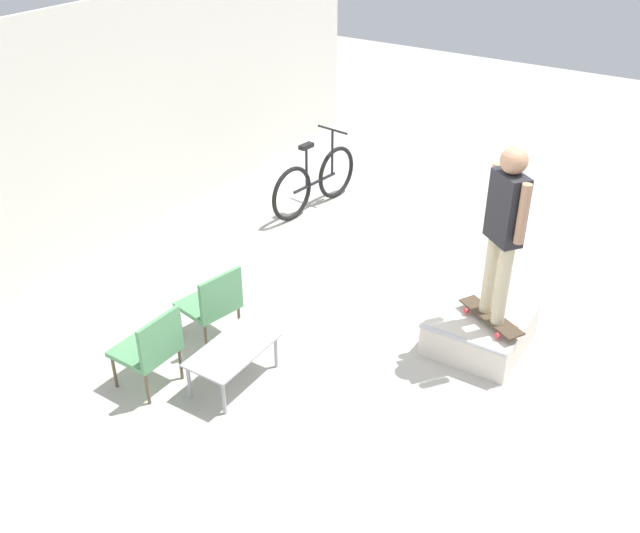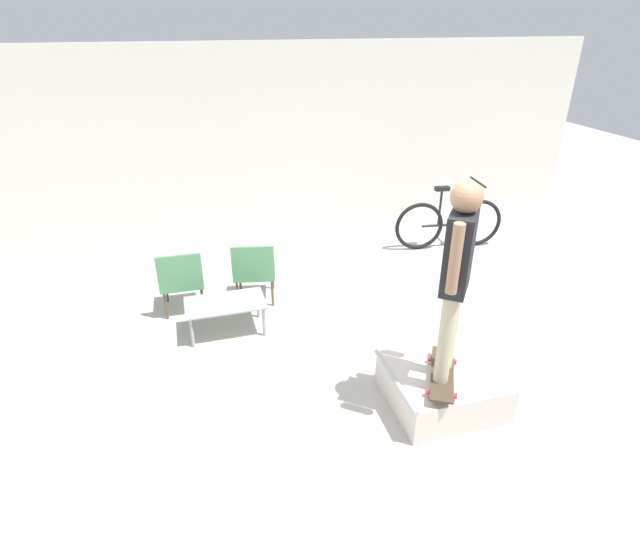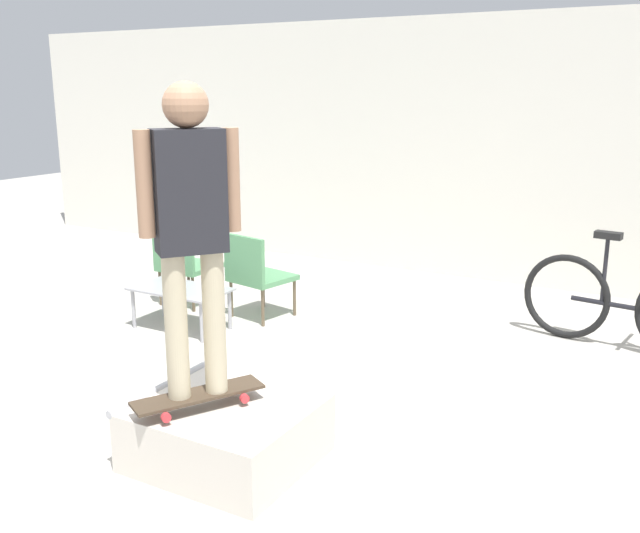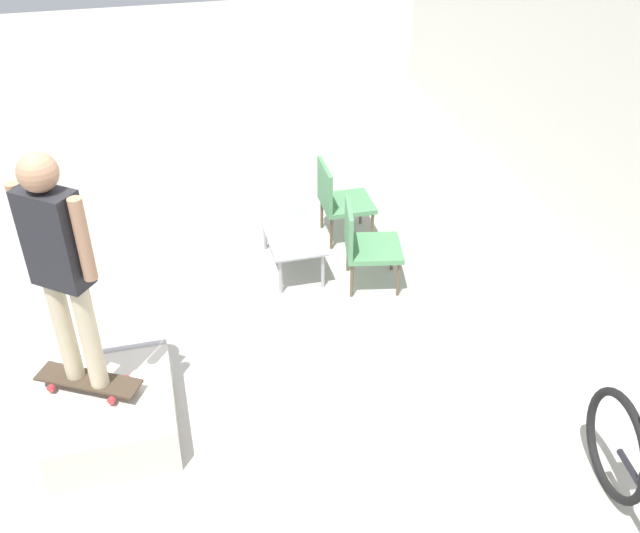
% 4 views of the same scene
% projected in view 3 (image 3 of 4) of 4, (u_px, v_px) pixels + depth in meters
% --- Properties ---
extents(ground_plane, '(24.00, 24.00, 0.00)m').
position_uv_depth(ground_plane, '(179.00, 391.00, 5.32)').
color(ground_plane, '#B7B2A8').
extents(house_wall_back, '(12.00, 0.06, 3.00)m').
position_uv_depth(house_wall_back, '(406.00, 148.00, 8.54)').
color(house_wall_back, white).
rests_on(house_wall_back, ground_plane).
extents(skate_ramp_box, '(1.03, 0.90, 0.39)m').
position_uv_depth(skate_ramp_box, '(226.00, 432.00, 4.30)').
color(skate_ramp_box, silver).
rests_on(skate_ramp_box, ground_plane).
extents(skateboard_on_ramp, '(0.55, 0.78, 0.07)m').
position_uv_depth(skateboard_on_ramp, '(199.00, 395.00, 4.17)').
color(skateboard_on_ramp, '#473828').
rests_on(skateboard_on_ramp, skate_ramp_box).
extents(person_skater, '(0.39, 0.47, 1.78)m').
position_uv_depth(person_skater, '(191.00, 216.00, 3.91)').
color(person_skater, '#C6B793').
rests_on(person_skater, skateboard_on_ramp).
extents(coffee_table, '(0.91, 0.51, 0.39)m').
position_uv_depth(coffee_table, '(181.00, 293.00, 6.63)').
color(coffee_table, '#9E9EA3').
rests_on(coffee_table, ground_plane).
extents(patio_chair_left, '(0.53, 0.53, 0.85)m').
position_uv_depth(patio_chair_left, '(184.00, 261.00, 7.32)').
color(patio_chair_left, brown).
rests_on(patio_chair_left, ground_plane).
extents(patio_chair_right, '(0.61, 0.61, 0.85)m').
position_uv_depth(patio_chair_right, '(256.00, 272.00, 6.89)').
color(patio_chair_right, brown).
rests_on(patio_chair_right, ground_plane).
extents(bicycle, '(1.73, 0.52, 1.08)m').
position_uv_depth(bicycle, '(623.00, 304.00, 6.09)').
color(bicycle, black).
rests_on(bicycle, ground_plane).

